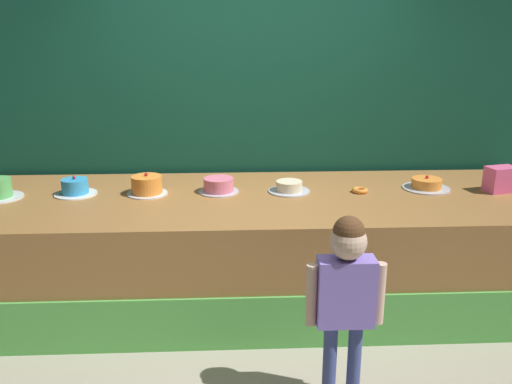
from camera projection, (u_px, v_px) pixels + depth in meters
name	position (u px, v px, depth m)	size (l,w,h in m)	color
ground_plane	(259.00, 348.00, 3.59)	(12.00, 12.00, 0.00)	#ADA38E
stage_platform	(255.00, 249.00, 4.13)	(4.38, 1.40, 0.83)	#9E6B38
curtain_backdrop	(250.00, 84.00, 4.55)	(5.04, 0.08, 3.14)	#144C38
child_figure	(346.00, 286.00, 2.88)	(0.43, 0.20, 1.10)	#3F4C8C
pink_box	(501.00, 179.00, 4.10)	(0.22, 0.14, 0.19)	pink
donut	(360.00, 190.00, 4.10)	(0.12, 0.12, 0.03)	orange
cake_left	(75.00, 188.00, 4.04)	(0.31, 0.31, 0.14)	white
cake_center_left	(147.00, 186.00, 4.04)	(0.30, 0.30, 0.17)	silver
cake_center_right	(219.00, 186.00, 4.10)	(0.30, 0.30, 0.11)	silver
cake_right	(289.00, 187.00, 4.11)	(0.31, 0.31, 0.08)	silver
cake_far_right	(426.00, 184.00, 4.19)	(0.36, 0.36, 0.11)	silver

